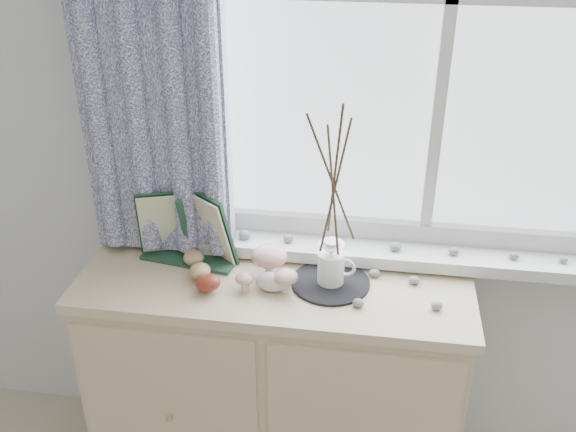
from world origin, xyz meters
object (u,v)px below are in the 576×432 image
(toadstool_cluster, at_px, (270,264))
(twig_pitcher, at_px, (334,179))
(sideboard, at_px, (275,385))
(botanical_book, at_px, (184,231))

(toadstool_cluster, xyz_separation_m, twig_pitcher, (0.18, 0.01, 0.29))
(sideboard, distance_m, twig_pitcher, 0.79)
(sideboard, bearing_deg, toadstool_cluster, -158.34)
(toadstool_cluster, bearing_deg, botanical_book, 170.21)
(sideboard, height_order, toadstool_cluster, toadstool_cluster)
(sideboard, bearing_deg, botanical_book, 171.32)
(botanical_book, relative_size, toadstool_cluster, 1.89)
(sideboard, distance_m, botanical_book, 0.62)
(sideboard, bearing_deg, twig_pitcher, 2.55)
(sideboard, relative_size, twig_pitcher, 1.99)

